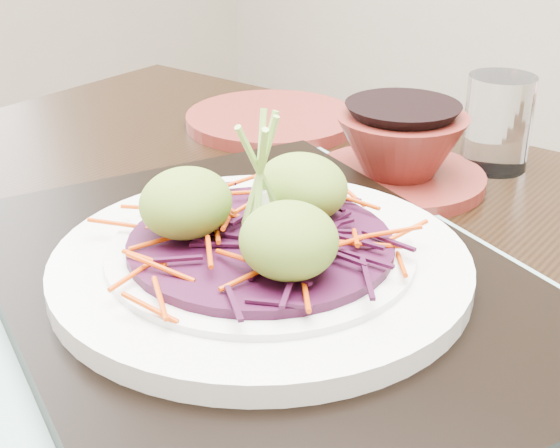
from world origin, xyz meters
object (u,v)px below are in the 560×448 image
Objects in this scene: terracotta_bowl_set at (400,154)px; terracotta_side_plate at (272,120)px; white_plate at (261,262)px; serving_tray at (261,287)px; dining_table at (333,400)px; water_glass at (498,123)px.

terracotta_side_plate is at bearing 163.84° from terracotta_bowl_set.
terracotta_bowl_set is (-0.04, 0.24, -0.00)m from white_plate.
terracotta_side_plate is (-0.23, 0.29, -0.01)m from serving_tray.
terracotta_bowl_set reaches higher than dining_table.
water_glass is 0.50× the size of terracotta_bowl_set.
terracotta_side_plate is (-0.27, 0.25, 0.10)m from dining_table.
terracotta_bowl_set is (-0.07, 0.19, 0.12)m from dining_table.
dining_table is at bearing -70.32° from terracotta_bowl_set.
serving_tray is 2.23× the size of terracotta_side_plate.
serving_tray is at bearing -51.62° from terracotta_side_plate.
terracotta_bowl_set is at bearing -117.22° from water_glass.
white_plate is at bearing -92.01° from water_glass.
serving_tray is 1.54× the size of white_plate.
terracotta_side_plate is (-0.23, 0.29, -0.03)m from white_plate.
dining_table is 4.09× the size of white_plate.
white_plate is at bearing -41.58° from serving_tray.
water_glass is at bearing 92.77° from dining_table.
serving_tray is 0.02m from white_plate.
dining_table is 0.32m from water_glass.
serving_tray is at bearing -81.15° from terracotta_bowl_set.
dining_table is 2.66× the size of serving_tray.
water_glass reaches higher than serving_tray.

